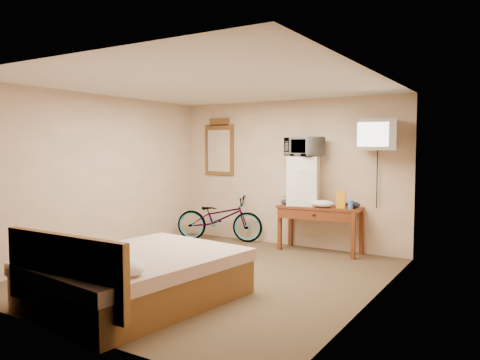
{
  "coord_description": "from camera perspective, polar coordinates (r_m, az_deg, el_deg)",
  "views": [
    {
      "loc": [
        3.51,
        -5.02,
        1.69
      ],
      "look_at": [
        0.13,
        0.49,
        1.24
      ],
      "focal_mm": 35.0,
      "sensor_mm": 36.0,
      "label": 1
    }
  ],
  "objects": [
    {
      "name": "cloth_dark_b",
      "position": [
        7.5,
        13.62,
        -2.95
      ],
      "size": [
        0.23,
        0.18,
        0.1
      ],
      "primitive_type": "ellipsoid",
      "color": "black",
      "rests_on": "desk"
    },
    {
      "name": "snack_bag",
      "position": [
        7.44,
        12.22,
        -2.35
      ],
      "size": [
        0.14,
        0.1,
        0.27
      ],
      "primitive_type": "cube",
      "rotation": [
        0.0,
        0.0,
        0.17
      ],
      "color": "orange",
      "rests_on": "desk"
    },
    {
      "name": "wall_mirror",
      "position": [
        8.8,
        -2.53,
        3.95
      ],
      "size": [
        0.62,
        0.04,
        1.06
      ],
      "color": "brown",
      "rests_on": "room"
    },
    {
      "name": "mini_fridge",
      "position": [
        7.73,
        7.75,
        -0.09
      ],
      "size": [
        0.59,
        0.58,
        0.8
      ],
      "color": "white",
      "rests_on": "desk"
    },
    {
      "name": "blue_cup",
      "position": [
        7.36,
        13.31,
        -2.95
      ],
      "size": [
        0.08,
        0.08,
        0.13
      ],
      "primitive_type": "cylinder",
      "color": "#3A71C7",
      "rests_on": "desk"
    },
    {
      "name": "bed",
      "position": [
        5.3,
        -12.78,
        -11.43
      ],
      "size": [
        1.88,
        2.34,
        0.9
      ],
      "color": "brown",
      "rests_on": "floor"
    },
    {
      "name": "cloth_dark_a",
      "position": [
        7.73,
        5.9,
        -2.68
      ],
      "size": [
        0.26,
        0.19,
        0.1
      ],
      "primitive_type": "ellipsoid",
      "color": "black",
      "rests_on": "desk"
    },
    {
      "name": "cloth_cream",
      "position": [
        7.49,
        10.02,
        -2.86
      ],
      "size": [
        0.37,
        0.29,
        0.12
      ],
      "primitive_type": "ellipsoid",
      "color": "silver",
      "rests_on": "desk"
    },
    {
      "name": "bicycle",
      "position": [
        8.51,
        -2.53,
        -4.63
      ],
      "size": [
        1.69,
        1.03,
        0.84
      ],
      "primitive_type": "imported",
      "rotation": [
        0.0,
        0.0,
        1.89
      ],
      "color": "black",
      "rests_on": "floor"
    },
    {
      "name": "microwave",
      "position": [
        7.71,
        7.79,
        4.05
      ],
      "size": [
        0.68,
        0.57,
        0.32
      ],
      "primitive_type": "imported",
      "rotation": [
        0.0,
        0.0,
        -0.37
      ],
      "color": "white",
      "rests_on": "mini_fridge"
    },
    {
      "name": "desk",
      "position": [
        7.63,
        9.63,
        -4.08
      ],
      "size": [
        1.38,
        0.65,
        0.75
      ],
      "color": "#612D15",
      "rests_on": "floor"
    },
    {
      "name": "room",
      "position": [
        6.14,
        -3.46,
        -0.16
      ],
      "size": [
        4.6,
        4.64,
        2.5
      ],
      "color": "#473523",
      "rests_on": "ground"
    },
    {
      "name": "crt_television",
      "position": [
        7.3,
        16.38,
        5.31
      ],
      "size": [
        0.63,
        0.66,
        0.46
      ],
      "color": "black",
      "rests_on": "room"
    }
  ]
}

